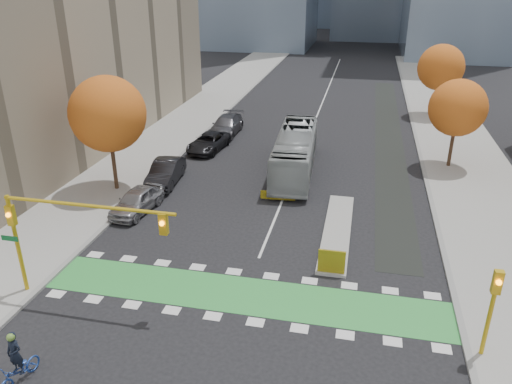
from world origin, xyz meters
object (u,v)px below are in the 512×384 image
at_px(tree_west, 108,114).
at_px(bus, 295,152).
at_px(cyclist, 18,367).
at_px(parked_car_a, 137,201).
at_px(parked_car_d, 208,142).
at_px(tree_east_far, 441,68).
at_px(parked_car_c, 226,125).
at_px(hazard_board, 332,262).
at_px(tree_east_near, 458,108).
at_px(traffic_signal_east, 493,301).
at_px(parked_car_b, 166,172).
at_px(traffic_signal_west, 62,224).

height_order(tree_west, bus, tree_west).
relative_size(cyclist, parked_car_a, 0.50).
bearing_deg(parked_car_d, bus, -16.94).
relative_size(tree_east_far, parked_car_a, 1.64).
bearing_deg(parked_car_c, bus, -46.75).
relative_size(hazard_board, tree_east_near, 0.20).
height_order(traffic_signal_east, cyclist, traffic_signal_east).
bearing_deg(cyclist, bus, 82.08).
bearing_deg(tree_west, cyclist, -74.34).
xyz_separation_m(traffic_signal_east, parked_car_c, (-18.42, 27.30, -1.87)).
xyz_separation_m(parked_car_c, parked_car_d, (-0.22, -5.00, -0.12)).
bearing_deg(traffic_signal_east, hazard_board, 144.08).
bearing_deg(tree_east_near, tree_east_far, 88.21).
bearing_deg(parked_car_b, bus, 20.09).
relative_size(hazard_board, cyclist, 0.60).
bearing_deg(tree_east_near, cyclist, -124.31).
distance_m(tree_west, traffic_signal_west, 13.25).
bearing_deg(traffic_signal_east, tree_west, 150.93).
distance_m(parked_car_b, parked_car_d, 7.86).
distance_m(traffic_signal_west, cyclist, 6.31).
bearing_deg(parked_car_c, tree_east_near, -13.22).
bearing_deg(cyclist, parked_car_c, 99.97).
bearing_deg(tree_west, bus, 27.45).
distance_m(tree_west, tree_east_near, 26.01).
distance_m(cyclist, parked_car_a, 14.96).
height_order(tree_east_far, cyclist, tree_east_far).
height_order(parked_car_a, parked_car_c, parked_car_c).
relative_size(cyclist, bus, 0.20).
bearing_deg(parked_car_c, parked_car_d, -92.18).
distance_m(tree_west, cyclist, 19.15).
relative_size(tree_east_near, bus, 0.60).
distance_m(tree_east_far, bus, 23.63).
height_order(tree_east_near, parked_car_c, tree_east_near).
distance_m(tree_east_far, cyclist, 48.19).
bearing_deg(traffic_signal_west, tree_east_far, 62.05).
xyz_separation_m(tree_east_near, parked_car_b, (-21.00, -8.01, -4.01)).
bearing_deg(traffic_signal_east, cyclist, -163.06).
height_order(tree_west, parked_car_d, tree_west).
bearing_deg(bus, tree_east_far, 54.50).
xyz_separation_m(traffic_signal_east, bus, (-10.47, 18.76, -1.08)).
distance_m(hazard_board, parked_car_b, 16.27).
bearing_deg(cyclist, hazard_board, 50.74).
xyz_separation_m(bus, parked_car_a, (-9.03, -9.26, -0.86)).
relative_size(tree_east_far, parked_car_b, 1.47).
bearing_deg(bus, parked_car_a, -137.53).
bearing_deg(hazard_board, tree_east_far, 75.88).
height_order(parked_car_a, parked_car_b, parked_car_b).
bearing_deg(hazard_board, bus, 105.77).
bearing_deg(parked_car_d, traffic_signal_west, -82.94).
relative_size(tree_east_far, cyclist, 3.28).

